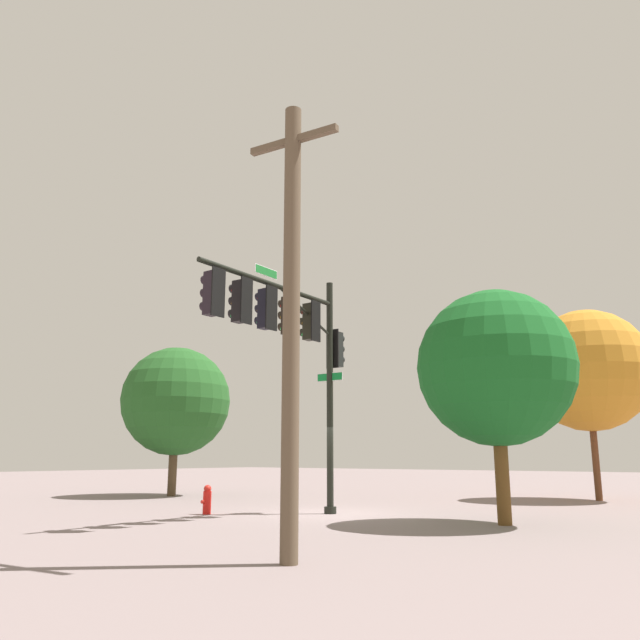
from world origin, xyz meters
name	(u,v)px	position (x,y,z in m)	size (l,w,h in m)	color
ground_plane	(330,514)	(0.00, 0.00, 0.00)	(120.00, 120.00, 0.00)	gray
signal_pole_assembly	(289,332)	(2.04, 0.05, 5.12)	(6.33, 0.94, 7.01)	black
utility_pole	(291,313)	(7.58, 4.76, 4.01)	(0.34, 1.80, 7.77)	brown
fire_hydrant	(207,500)	(2.32, -2.76, 0.41)	(0.33, 0.24, 0.83)	red
tree_near	(588,370)	(-10.73, 4.84, 5.00)	(4.82, 4.82, 7.41)	brown
tree_mid	(176,401)	(-2.77, -10.42, 4.02)	(4.71, 4.71, 6.38)	#4F3C27
tree_far	(496,368)	(-0.02, 5.28, 3.87)	(4.02, 4.02, 5.89)	brown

